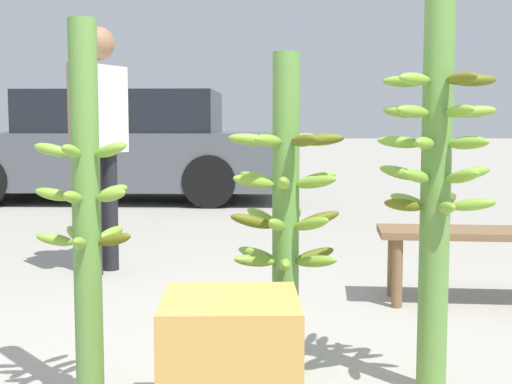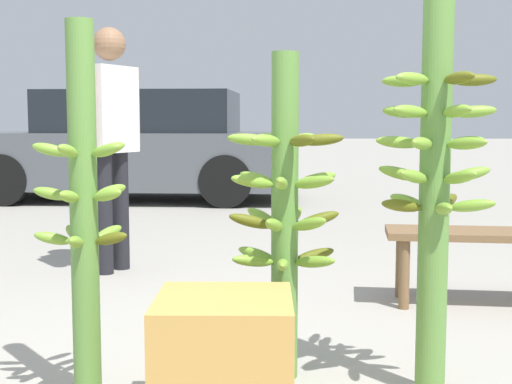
% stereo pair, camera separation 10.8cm
% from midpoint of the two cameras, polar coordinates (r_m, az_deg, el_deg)
% --- Properties ---
extents(banana_stalk_left, '(0.36, 0.35, 1.40)m').
position_cam_midpoint_polar(banana_stalk_left, '(2.65, -14.55, -1.58)').
color(banana_stalk_left, '#5B8C3D').
rests_on(banana_stalk_left, ground_plane).
extents(banana_stalk_center, '(0.47, 0.47, 1.32)m').
position_cam_midpoint_polar(banana_stalk_center, '(2.87, 1.32, -1.51)').
color(banana_stalk_center, '#5B8C3D').
rests_on(banana_stalk_center, ground_plane).
extents(banana_stalk_right, '(0.44, 0.45, 1.62)m').
position_cam_midpoint_polar(banana_stalk_right, '(2.75, 13.13, 1.60)').
color(banana_stalk_right, '#5B8C3D').
rests_on(banana_stalk_right, ground_plane).
extents(vendor_person, '(0.35, 0.59, 1.68)m').
position_cam_midpoint_polar(vendor_person, '(4.98, -13.00, 5.11)').
color(vendor_person, black).
rests_on(vendor_person, ground_plane).
extents(market_bench, '(1.09, 0.49, 0.43)m').
position_cam_midpoint_polar(market_bench, '(4.24, 16.18, -3.91)').
color(market_bench, brown).
rests_on(market_bench, ground_plane).
extents(parked_car, '(4.53, 2.04, 1.43)m').
position_cam_midpoint_polar(parked_car, '(9.60, -11.54, 3.49)').
color(parked_car, '#4C5156').
rests_on(parked_car, ground_plane).
extents(produce_crate, '(0.46, 0.46, 0.46)m').
position_cam_midpoint_polar(produce_crate, '(2.47, -3.33, -13.57)').
color(produce_crate, '#C69347').
rests_on(produce_crate, ground_plane).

